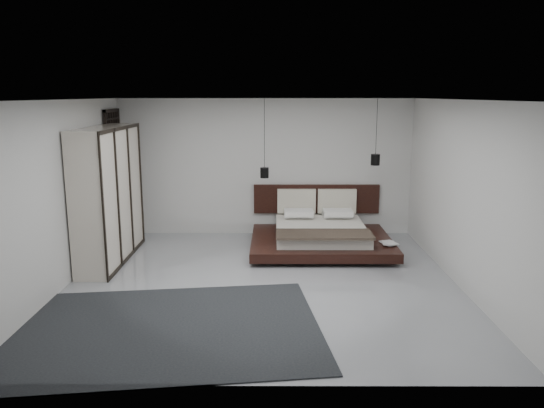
{
  "coord_description": "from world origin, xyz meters",
  "views": [
    {
      "loc": [
        0.17,
        -7.84,
        2.87
      ],
      "look_at": [
        0.14,
        1.2,
        1.0
      ],
      "focal_mm": 35.0,
      "sensor_mm": 36.0,
      "label": 1
    }
  ],
  "objects_px": {
    "bed": "(320,234)",
    "pendant_left": "(264,172)",
    "wardrobe": "(108,195)",
    "lattice_screen": "(115,176)",
    "pendant_right": "(375,159)",
    "rug": "(164,329)"
  },
  "relations": [
    {
      "from": "pendant_left",
      "to": "wardrobe",
      "type": "relative_size",
      "value": 0.63
    },
    {
      "from": "lattice_screen",
      "to": "rug",
      "type": "bearing_deg",
      "value": -67.14
    },
    {
      "from": "pendant_left",
      "to": "wardrobe",
      "type": "distance_m",
      "value": 2.93
    },
    {
      "from": "pendant_left",
      "to": "pendant_right",
      "type": "xyz_separation_m",
      "value": [
        2.13,
        0.0,
        0.25
      ]
    },
    {
      "from": "pendant_right",
      "to": "wardrobe",
      "type": "distance_m",
      "value": 4.98
    },
    {
      "from": "lattice_screen",
      "to": "pendant_left",
      "type": "distance_m",
      "value": 2.95
    },
    {
      "from": "pendant_right",
      "to": "wardrobe",
      "type": "height_order",
      "value": "pendant_right"
    },
    {
      "from": "pendant_left",
      "to": "wardrobe",
      "type": "height_order",
      "value": "pendant_left"
    },
    {
      "from": "bed",
      "to": "pendant_right",
      "type": "height_order",
      "value": "pendant_right"
    },
    {
      "from": "lattice_screen",
      "to": "rug",
      "type": "height_order",
      "value": "lattice_screen"
    },
    {
      "from": "bed",
      "to": "wardrobe",
      "type": "distance_m",
      "value": 3.93
    },
    {
      "from": "pendant_left",
      "to": "wardrobe",
      "type": "bearing_deg",
      "value": -157.07
    },
    {
      "from": "lattice_screen",
      "to": "pendant_right",
      "type": "xyz_separation_m",
      "value": [
        5.08,
        -0.14,
        0.35
      ]
    },
    {
      "from": "bed",
      "to": "wardrobe",
      "type": "relative_size",
      "value": 1.09
    },
    {
      "from": "bed",
      "to": "pendant_right",
      "type": "xyz_separation_m",
      "value": [
        1.07,
        0.39,
        1.37
      ]
    },
    {
      "from": "lattice_screen",
      "to": "pendant_right",
      "type": "relative_size",
      "value": 2.06
    },
    {
      "from": "pendant_right",
      "to": "rug",
      "type": "distance_m",
      "value": 5.46
    },
    {
      "from": "bed",
      "to": "pendant_left",
      "type": "relative_size",
      "value": 1.72
    },
    {
      "from": "bed",
      "to": "pendant_left",
      "type": "bearing_deg",
      "value": 159.87
    },
    {
      "from": "bed",
      "to": "rug",
      "type": "xyz_separation_m",
      "value": [
        -2.26,
        -3.62,
        -0.27
      ]
    },
    {
      "from": "rug",
      "to": "pendant_right",
      "type": "bearing_deg",
      "value": 50.3
    },
    {
      "from": "pendant_left",
      "to": "lattice_screen",
      "type": "bearing_deg",
      "value": 177.21
    }
  ]
}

